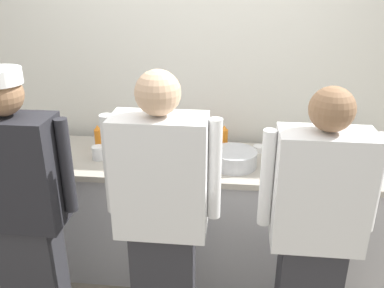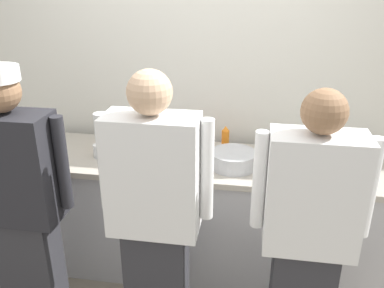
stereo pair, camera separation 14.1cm
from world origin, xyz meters
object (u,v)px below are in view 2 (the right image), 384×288
object	(u,v)px
mixing_bowl_steel	(233,159)
squeeze_bottle_spare	(199,141)
chef_center	(155,216)
squeeze_bottle_primary	(225,139)
chefs_knife	(35,153)
chef_far_right	(308,234)
chef_near_left	(20,203)
plate_stack_front	(354,164)
ramekin_yellow_sauce	(127,144)
ramekin_red_sauce	(315,166)
ramekin_orange_sauce	(260,150)
deli_cup	(100,151)
sheet_tray	(160,156)
squeeze_bottle_secondary	(101,136)

from	to	relation	value
mixing_bowl_steel	squeeze_bottle_spare	bearing A→B (deg)	142.87
chef_center	squeeze_bottle_primary	xyz separation A→B (m)	(0.30, 0.93, 0.10)
chefs_knife	mixing_bowl_steel	bearing A→B (deg)	0.92
chef_center	chef_far_right	distance (m)	0.81
chef_near_left	mixing_bowl_steel	distance (m)	1.34
plate_stack_front	chefs_knife	size ratio (longest dim) A/B	0.74
squeeze_bottle_spare	plate_stack_front	bearing A→B (deg)	-6.84
mixing_bowl_steel	squeeze_bottle_primary	xyz separation A→B (m)	(-0.08, 0.26, 0.04)
plate_stack_front	ramekin_yellow_sauce	size ratio (longest dim) A/B	1.84
chef_near_left	squeeze_bottle_primary	xyz separation A→B (m)	(1.09, 0.92, 0.10)
ramekin_red_sauce	chef_center	bearing A→B (deg)	-141.64
chef_near_left	ramekin_orange_sauce	bearing A→B (deg)	34.48
chef_near_left	deli_cup	world-z (taller)	chef_near_left
squeeze_bottle_primary	deli_cup	distance (m)	0.90
chef_far_right	ramekin_orange_sauce	xyz separation A→B (m)	(-0.25, 0.92, 0.06)
sheet_tray	chefs_knife	world-z (taller)	sheet_tray
ramekin_yellow_sauce	ramekin_orange_sauce	distance (m)	0.98
squeeze_bottle_spare	ramekin_orange_sauce	size ratio (longest dim) A/B	2.28
ramekin_orange_sauce	deli_cup	world-z (taller)	deli_cup
plate_stack_front	squeeze_bottle_secondary	distance (m)	1.78
squeeze_bottle_secondary	ramekin_yellow_sauce	xyz separation A→B (m)	(0.19, 0.04, -0.07)
chef_near_left	squeeze_bottle_primary	distance (m)	1.43
chef_far_right	squeeze_bottle_primary	distance (m)	1.06
squeeze_bottle_secondary	squeeze_bottle_spare	bearing A→B (deg)	1.34
mixing_bowl_steel	sheet_tray	world-z (taller)	mixing_bowl_steel
squeeze_bottle_primary	ramekin_yellow_sauce	world-z (taller)	squeeze_bottle_primary
chef_center	ramekin_orange_sauce	bearing A→B (deg)	59.30
plate_stack_front	squeeze_bottle_spare	xyz separation A→B (m)	(-1.05, 0.13, 0.05)
plate_stack_front	ramekin_red_sauce	bearing A→B (deg)	-176.46
sheet_tray	chef_near_left	bearing A→B (deg)	-131.35
chef_near_left	squeeze_bottle_secondary	world-z (taller)	chef_near_left
deli_cup	chefs_knife	world-z (taller)	deli_cup
chef_near_left	chefs_knife	distance (m)	0.68
ramekin_red_sauce	deli_cup	bearing A→B (deg)	-178.28
squeeze_bottle_primary	chefs_knife	world-z (taller)	squeeze_bottle_primary
plate_stack_front	ramekin_orange_sauce	distance (m)	0.64
squeeze_bottle_secondary	ramekin_orange_sauce	distance (m)	1.18
squeeze_bottle_primary	chefs_knife	distance (m)	1.38
chef_near_left	ramekin_red_sauce	world-z (taller)	chef_near_left
chef_near_left	plate_stack_front	distance (m)	2.08
ramekin_red_sauce	deli_cup	distance (m)	1.48
chef_center	chef_far_right	bearing A→B (deg)	0.87
plate_stack_front	squeeze_bottle_spare	distance (m)	1.06
chef_center	ramekin_yellow_sauce	size ratio (longest dim) A/B	15.45
chef_near_left	ramekin_red_sauce	xyz separation A→B (m)	(1.70, 0.71, 0.03)
squeeze_bottle_secondary	ramekin_yellow_sauce	size ratio (longest dim) A/B	1.73
squeeze_bottle_primary	ramekin_red_sauce	distance (m)	0.65
chef_near_left	squeeze_bottle_spare	xyz separation A→B (m)	(0.90, 0.85, 0.10)
squeeze_bottle_primary	deli_cup	bearing A→B (deg)	-163.67
ramekin_orange_sauce	deli_cup	xyz separation A→B (m)	(-1.12, -0.25, 0.02)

